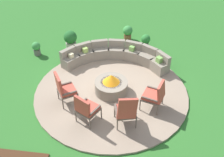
{
  "coord_description": "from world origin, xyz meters",
  "views": [
    {
      "loc": [
        0.93,
        -6.85,
        5.98
      ],
      "look_at": [
        0.0,
        0.2,
        0.45
      ],
      "focal_mm": 43.58,
      "sensor_mm": 36.0,
      "label": 1
    }
  ],
  "objects_px": {
    "potted_plant_0": "(146,40)",
    "potted_plant_3": "(128,32)",
    "fire_pit": "(111,85)",
    "potted_plant_1": "(36,48)",
    "lounge_chair_back_right": "(155,95)",
    "curved_stone_bench": "(116,56)",
    "lounge_chair_back_left": "(126,110)",
    "lounge_chair_front_right": "(86,108)",
    "lounge_chair_front_left": "(64,88)",
    "potted_plant_2": "(70,39)"
  },
  "relations": [
    {
      "from": "potted_plant_2",
      "to": "curved_stone_bench",
      "type": "bearing_deg",
      "value": -25.11
    },
    {
      "from": "fire_pit",
      "to": "potted_plant_1",
      "type": "distance_m",
      "value": 3.8
    },
    {
      "from": "curved_stone_bench",
      "to": "lounge_chair_front_right",
      "type": "height_order",
      "value": "lounge_chair_front_right"
    },
    {
      "from": "lounge_chair_front_left",
      "to": "lounge_chair_back_left",
      "type": "distance_m",
      "value": 2.09
    },
    {
      "from": "fire_pit",
      "to": "lounge_chair_back_right",
      "type": "height_order",
      "value": "lounge_chair_back_right"
    },
    {
      "from": "lounge_chair_front_right",
      "to": "potted_plant_3",
      "type": "height_order",
      "value": "lounge_chair_front_right"
    },
    {
      "from": "potted_plant_0",
      "to": "potted_plant_3",
      "type": "xyz_separation_m",
      "value": [
        -0.8,
        0.6,
        0.01
      ]
    },
    {
      "from": "lounge_chair_front_left",
      "to": "lounge_chair_back_left",
      "type": "bearing_deg",
      "value": 37.34
    },
    {
      "from": "lounge_chair_back_right",
      "to": "potted_plant_3",
      "type": "xyz_separation_m",
      "value": [
        -1.19,
        4.26,
        -0.24
      ]
    },
    {
      "from": "lounge_chair_front_right",
      "to": "lounge_chair_back_right",
      "type": "relative_size",
      "value": 1.03
    },
    {
      "from": "fire_pit",
      "to": "lounge_chair_back_left",
      "type": "distance_m",
      "value": 1.58
    },
    {
      "from": "potted_plant_2",
      "to": "potted_plant_3",
      "type": "bearing_deg",
      "value": 23.12
    },
    {
      "from": "potted_plant_0",
      "to": "potted_plant_2",
      "type": "relative_size",
      "value": 0.8
    },
    {
      "from": "curved_stone_bench",
      "to": "lounge_chair_front_left",
      "type": "distance_m",
      "value": 2.81
    },
    {
      "from": "curved_stone_bench",
      "to": "potted_plant_0",
      "type": "bearing_deg",
      "value": 50.36
    },
    {
      "from": "fire_pit",
      "to": "lounge_chair_front_right",
      "type": "relative_size",
      "value": 1.06
    },
    {
      "from": "lounge_chair_back_left",
      "to": "potted_plant_3",
      "type": "bearing_deg",
      "value": 78.51
    },
    {
      "from": "curved_stone_bench",
      "to": "lounge_chair_front_right",
      "type": "relative_size",
      "value": 3.9
    },
    {
      "from": "potted_plant_1",
      "to": "potted_plant_2",
      "type": "relative_size",
      "value": 0.76
    },
    {
      "from": "fire_pit",
      "to": "potted_plant_3",
      "type": "distance_m",
      "value": 3.67
    },
    {
      "from": "lounge_chair_front_left",
      "to": "potted_plant_2",
      "type": "xyz_separation_m",
      "value": [
        -0.7,
        3.41,
        -0.23
      ]
    },
    {
      "from": "lounge_chair_back_left",
      "to": "potted_plant_0",
      "type": "xyz_separation_m",
      "value": [
        0.42,
        4.49,
        -0.29
      ]
    },
    {
      "from": "lounge_chair_back_right",
      "to": "curved_stone_bench",
      "type": "bearing_deg",
      "value": 49.31
    },
    {
      "from": "lounge_chair_back_right",
      "to": "potted_plant_1",
      "type": "relative_size",
      "value": 1.75
    },
    {
      "from": "fire_pit",
      "to": "potted_plant_2",
      "type": "relative_size",
      "value": 1.46
    },
    {
      "from": "curved_stone_bench",
      "to": "lounge_chair_front_left",
      "type": "height_order",
      "value": "lounge_chair_front_left"
    },
    {
      "from": "fire_pit",
      "to": "lounge_chair_back_left",
      "type": "bearing_deg",
      "value": -66.79
    },
    {
      "from": "potted_plant_1",
      "to": "lounge_chair_front_left",
      "type": "bearing_deg",
      "value": -54.46
    },
    {
      "from": "lounge_chair_front_left",
      "to": "lounge_chair_front_right",
      "type": "xyz_separation_m",
      "value": [
        0.84,
        -0.72,
        -0.03
      ]
    },
    {
      "from": "lounge_chair_front_left",
      "to": "lounge_chair_back_right",
      "type": "xyz_separation_m",
      "value": [
        2.78,
        0.12,
        -0.04
      ]
    },
    {
      "from": "lounge_chair_back_left",
      "to": "potted_plant_1",
      "type": "bearing_deg",
      "value": 123.26
    },
    {
      "from": "curved_stone_bench",
      "to": "lounge_chair_back_right",
      "type": "height_order",
      "value": "lounge_chair_back_right"
    },
    {
      "from": "potted_plant_2",
      "to": "potted_plant_3",
      "type": "relative_size",
      "value": 1.17
    },
    {
      "from": "potted_plant_1",
      "to": "potted_plant_3",
      "type": "xyz_separation_m",
      "value": [
        3.49,
        1.72,
        0.03
      ]
    },
    {
      "from": "potted_plant_0",
      "to": "potted_plant_2",
      "type": "bearing_deg",
      "value": -173.03
    },
    {
      "from": "lounge_chair_back_left",
      "to": "potted_plant_1",
      "type": "xyz_separation_m",
      "value": [
        -3.87,
        3.36,
        -0.31
      ]
    },
    {
      "from": "lounge_chair_back_left",
      "to": "potted_plant_2",
      "type": "xyz_separation_m",
      "value": [
        -2.67,
        4.11,
        -0.23
      ]
    },
    {
      "from": "lounge_chair_front_left",
      "to": "potted_plant_1",
      "type": "distance_m",
      "value": 3.29
    },
    {
      "from": "potted_plant_3",
      "to": "fire_pit",
      "type": "bearing_deg",
      "value": -93.56
    },
    {
      "from": "potted_plant_1",
      "to": "lounge_chair_back_left",
      "type": "bearing_deg",
      "value": -40.97
    },
    {
      "from": "lounge_chair_back_left",
      "to": "potted_plant_0",
      "type": "relative_size",
      "value": 1.9
    },
    {
      "from": "lounge_chair_back_right",
      "to": "potted_plant_1",
      "type": "xyz_separation_m",
      "value": [
        -4.68,
        2.54,
        -0.27
      ]
    },
    {
      "from": "potted_plant_0",
      "to": "potted_plant_3",
      "type": "bearing_deg",
      "value": 143.05
    },
    {
      "from": "lounge_chair_back_left",
      "to": "potted_plant_3",
      "type": "distance_m",
      "value": 5.11
    },
    {
      "from": "lounge_chair_back_right",
      "to": "potted_plant_2",
      "type": "relative_size",
      "value": 1.33
    },
    {
      "from": "lounge_chair_back_right",
      "to": "potted_plant_3",
      "type": "relative_size",
      "value": 1.56
    },
    {
      "from": "fire_pit",
      "to": "potted_plant_0",
      "type": "height_order",
      "value": "fire_pit"
    },
    {
      "from": "potted_plant_3",
      "to": "lounge_chair_back_left",
      "type": "bearing_deg",
      "value": -85.72
    },
    {
      "from": "curved_stone_bench",
      "to": "fire_pit",
      "type": "bearing_deg",
      "value": -87.94
    },
    {
      "from": "potted_plant_0",
      "to": "potted_plant_3",
      "type": "distance_m",
      "value": 1.0
    }
  ]
}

